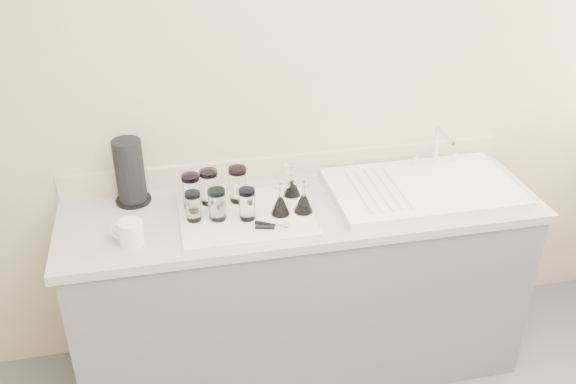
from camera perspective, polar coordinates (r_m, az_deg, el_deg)
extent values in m
cube|color=#C2B08A|center=(2.87, -0.01, 7.89)|extent=(3.50, 0.04, 2.50)
cube|color=slate|center=(3.02, 1.20, -8.84)|extent=(2.00, 0.60, 0.86)
cube|color=gray|center=(2.77, 1.30, -1.51)|extent=(2.06, 0.62, 0.04)
cube|color=white|center=(2.91, 11.90, 0.33)|extent=(0.82, 0.50, 0.03)
cylinder|color=silver|center=(3.08, 13.08, 4.11)|extent=(0.02, 0.02, 0.18)
cylinder|color=silver|center=(2.98, 13.87, 4.85)|extent=(0.02, 0.16, 0.02)
cylinder|color=silver|center=(3.07, 11.23, 2.79)|extent=(0.03, 0.03, 0.04)
cylinder|color=silver|center=(3.15, 14.60, 3.09)|extent=(0.03, 0.03, 0.04)
cube|color=white|center=(2.68, -3.73, -2.10)|extent=(0.55, 0.42, 0.01)
cylinder|color=white|center=(2.72, -8.56, -0.14)|extent=(0.07, 0.07, 0.13)
cylinder|color=purple|center=(2.68, -8.68, 1.28)|extent=(0.08, 0.08, 0.02)
cylinder|color=white|center=(2.74, -7.00, 0.26)|extent=(0.07, 0.07, 0.13)
cylinder|color=#B28ADA|center=(2.71, -7.10, 1.68)|extent=(0.08, 0.08, 0.02)
cylinder|color=white|center=(2.75, -4.47, 0.49)|extent=(0.07, 0.07, 0.14)
cylinder|color=#C32D71|center=(2.71, -4.53, 1.94)|extent=(0.08, 0.08, 0.02)
cylinder|color=white|center=(2.64, -8.40, -1.42)|extent=(0.06, 0.06, 0.11)
cylinder|color=blue|center=(2.61, -8.50, -0.21)|extent=(0.06, 0.06, 0.02)
cylinder|color=white|center=(2.63, -6.26, -1.28)|extent=(0.06, 0.06, 0.12)
cylinder|color=#168D7A|center=(2.60, -6.34, 0.02)|extent=(0.07, 0.07, 0.02)
cylinder|color=white|center=(2.62, -3.64, -1.25)|extent=(0.06, 0.06, 0.12)
cylinder|color=#2F31BF|center=(2.59, -3.69, 0.04)|extent=(0.07, 0.07, 0.02)
cylinder|color=white|center=(2.65, -6.44, -1.18)|extent=(0.06, 0.06, 0.11)
cylinder|color=#3AC0C4|center=(2.61, -6.52, 0.01)|extent=(0.06, 0.06, 0.02)
cone|color=white|center=(2.80, 0.35, 0.38)|extent=(0.08, 0.08, 0.07)
cylinder|color=white|center=(2.77, 0.36, 1.55)|extent=(0.01, 0.01, 0.06)
cylinder|color=white|center=(2.75, 0.36, 2.15)|extent=(0.08, 0.08, 0.01)
cone|color=white|center=(2.66, -0.68, -1.23)|extent=(0.08, 0.08, 0.08)
cylinder|color=white|center=(2.63, -0.69, 0.04)|extent=(0.01, 0.01, 0.06)
cylinder|color=white|center=(2.61, -0.69, 0.69)|extent=(0.08, 0.08, 0.01)
cone|color=white|center=(2.68, 1.39, -1.02)|extent=(0.08, 0.08, 0.08)
cylinder|color=white|center=(2.64, 1.41, 0.27)|extent=(0.01, 0.01, 0.06)
cylinder|color=white|center=(2.63, 1.42, 0.93)|extent=(0.08, 0.08, 0.01)
cube|color=silver|center=(2.57, -0.54, -3.16)|extent=(0.06, 0.05, 0.02)
cylinder|color=black|center=(2.58, -1.76, -3.13)|extent=(0.11, 0.04, 0.02)
cylinder|color=black|center=(2.59, -1.84, -2.91)|extent=(0.10, 0.07, 0.02)
cylinder|color=silver|center=(2.55, -13.79, -3.54)|extent=(0.13, 0.13, 0.10)
torus|color=silver|center=(2.57, -14.80, -3.42)|extent=(0.07, 0.04, 0.07)
cylinder|color=black|center=(2.86, -13.56, -0.69)|extent=(0.15, 0.15, 0.01)
cylinder|color=black|center=(2.79, -13.90, 1.88)|extent=(0.12, 0.12, 0.28)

